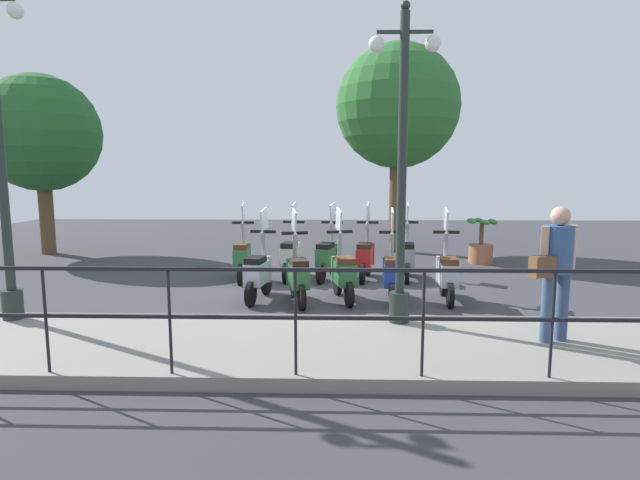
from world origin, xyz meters
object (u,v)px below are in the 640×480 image
(tree_large, at_px, (41,134))
(scooter_near_0, at_px, (447,273))
(scooter_near_2, at_px, (343,272))
(scooter_far_0, at_px, (407,256))
(scooter_near_3, at_px, (298,274))
(scooter_far_1, at_px, (365,256))
(tree_distant, at_px, (398,107))
(pedestrian_with_bag, at_px, (556,264))
(scooter_near_1, at_px, (392,273))
(scooter_far_3, at_px, (291,255))
(scooter_far_4, at_px, (242,257))
(potted_palm, at_px, (481,245))
(lamp_post_far, at_px, (1,170))
(lamp_post_near, at_px, (402,187))
(scooter_far_2, at_px, (328,256))
(scooter_near_4, at_px, (259,272))

(tree_large, bearing_deg, scooter_near_0, -116.63)
(scooter_near_2, bearing_deg, scooter_far_0, -50.18)
(tree_large, relative_size, scooter_near_0, 3.02)
(scooter_near_3, xyz_separation_m, scooter_far_1, (1.87, -1.22, 0.00))
(tree_distant, bearing_deg, scooter_far_0, 176.77)
(scooter_near_3, bearing_deg, pedestrian_with_bag, -138.28)
(scooter_near_1, distance_m, scooter_far_0, 1.84)
(tree_distant, distance_m, scooter_far_3, 5.56)
(tree_large, distance_m, scooter_near_1, 10.13)
(scooter_far_4, bearing_deg, scooter_near_0, -116.58)
(tree_large, height_order, potted_palm, tree_large)
(lamp_post_far, bearing_deg, scooter_far_0, -59.75)
(scooter_near_2, bearing_deg, potted_palm, -55.64)
(lamp_post_near, xyz_separation_m, scooter_near_1, (1.62, -0.09, -1.46))
(lamp_post_near, bearing_deg, potted_palm, -26.30)
(scooter_near_1, height_order, scooter_far_2, same)
(scooter_near_1, height_order, scooter_near_3, same)
(scooter_far_4, bearing_deg, tree_distant, -46.42)
(pedestrian_with_bag, bearing_deg, scooter_far_0, -5.08)
(tree_large, height_order, tree_distant, tree_distant)
(scooter_near_2, distance_m, scooter_near_4, 1.41)
(scooter_near_1, distance_m, scooter_far_1, 1.75)
(lamp_post_far, height_order, scooter_far_4, lamp_post_far)
(lamp_post_far, relative_size, potted_palm, 4.25)
(potted_palm, xyz_separation_m, scooter_near_2, (-3.61, 3.32, 0.04))
(pedestrian_with_bag, xyz_separation_m, scooter_near_1, (2.36, 1.61, -0.60))
(lamp_post_near, bearing_deg, scooter_near_4, 51.94)
(scooter_far_0, bearing_deg, scooter_near_0, -159.47)
(pedestrian_with_bag, distance_m, scooter_near_1, 2.92)
(tree_large, bearing_deg, scooter_near_2, -121.49)
(lamp_post_near, relative_size, scooter_near_0, 2.64)
(lamp_post_far, height_order, potted_palm, lamp_post_far)
(scooter_near_3, bearing_deg, potted_palm, -60.20)
(tree_distant, relative_size, scooter_far_2, 3.57)
(scooter_far_0, bearing_deg, scooter_far_2, 99.77)
(potted_palm, bearing_deg, lamp_post_far, 123.98)
(scooter_near_4, xyz_separation_m, scooter_far_0, (1.73, -2.72, 0.00))
(scooter_near_0, height_order, scooter_far_0, same)
(pedestrian_with_bag, height_order, scooter_near_3, pedestrian_with_bag)
(scooter_far_3, bearing_deg, scooter_near_4, 175.47)
(scooter_near_1, xyz_separation_m, scooter_near_3, (-0.15, 1.55, 0.00))
(scooter_near_0, bearing_deg, scooter_far_4, 72.20)
(scooter_near_0, xyz_separation_m, scooter_far_3, (1.71, 2.74, 0.00))
(pedestrian_with_bag, xyz_separation_m, scooter_far_2, (4.05, 2.69, -0.60))
(scooter_near_0, relative_size, scooter_far_3, 1.00)
(tree_distant, height_order, scooter_far_3, tree_distant)
(pedestrian_with_bag, distance_m, scooter_far_1, 4.55)
(scooter_near_0, bearing_deg, lamp_post_far, 109.79)
(potted_palm, relative_size, scooter_near_0, 0.69)
(scooter_near_1, distance_m, scooter_far_2, 2.01)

